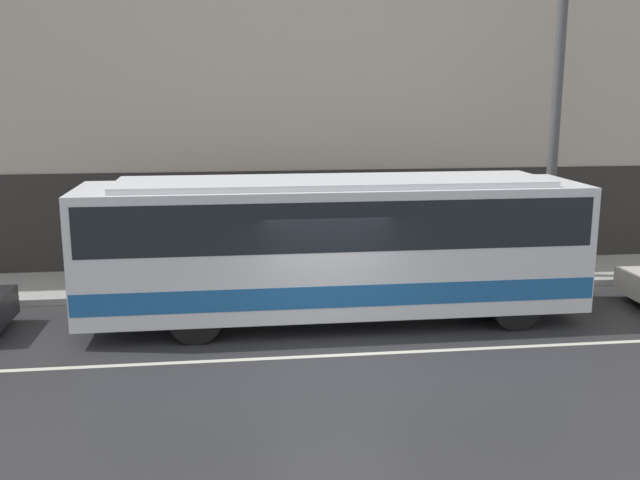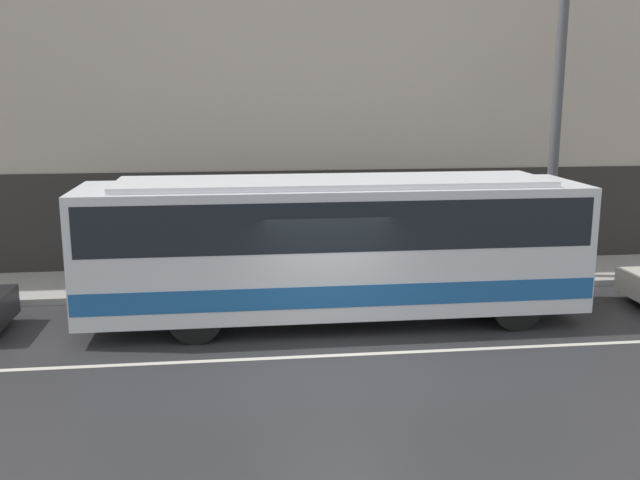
% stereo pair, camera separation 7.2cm
% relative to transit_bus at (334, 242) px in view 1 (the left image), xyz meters
% --- Properties ---
extents(ground_plane, '(60.00, 60.00, 0.00)m').
position_rel_transit_bus_xyz_m(ground_plane, '(-0.31, -2.13, -1.76)').
color(ground_plane, '#2D2D30').
extents(sidewalk, '(60.00, 2.72, 0.16)m').
position_rel_transit_bus_xyz_m(sidewalk, '(-0.31, 3.23, -1.67)').
color(sidewalk, '#A09E99').
rests_on(sidewalk, ground_plane).
extents(building_facade, '(60.00, 0.35, 13.09)m').
position_rel_transit_bus_xyz_m(building_facade, '(-0.31, 4.73, 4.58)').
color(building_facade, '#B7A899').
rests_on(building_facade, ground_plane).
extents(lane_stripe, '(54.00, 0.14, 0.01)m').
position_rel_transit_bus_xyz_m(lane_stripe, '(-0.31, -2.13, -1.75)').
color(lane_stripe, beige).
rests_on(lane_stripe, ground_plane).
extents(transit_bus, '(10.67, 2.54, 3.12)m').
position_rel_transit_bus_xyz_m(transit_bus, '(0.00, 0.00, 0.00)').
color(transit_bus, silver).
rests_on(transit_bus, ground_plane).
extents(utility_pole_near, '(0.26, 0.26, 7.95)m').
position_rel_transit_bus_xyz_m(utility_pole_near, '(6.03, 2.56, 2.38)').
color(utility_pole_near, '#4C4C4F').
rests_on(utility_pole_near, sidewalk).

